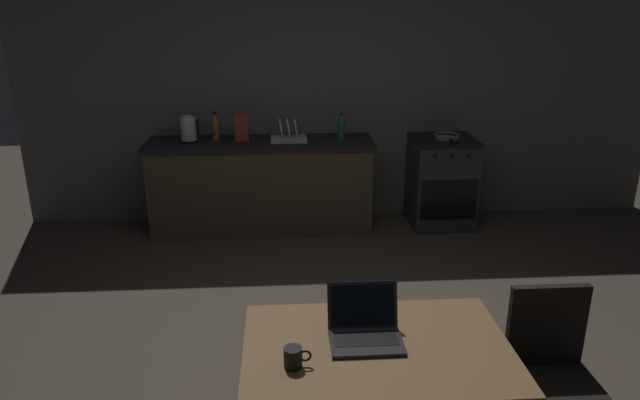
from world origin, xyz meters
name	(u,v)px	position (x,y,z in m)	size (l,w,h in m)	color
ground_plane	(340,360)	(0.00, 0.00, 0.00)	(12.00, 12.00, 0.00)	#473D33
back_wall	(345,81)	(0.30, 2.66, 1.39)	(6.40, 0.10, 2.79)	#61635E
kitchen_counter	(262,185)	(-0.54, 2.31, 0.44)	(2.16, 0.64, 0.88)	#4C3D2D
stove_oven	(441,182)	(1.24, 2.31, 0.44)	(0.60, 0.62, 0.88)	#2D2D30
dining_table	(377,361)	(0.06, -0.95, 0.65)	(1.17, 0.78, 0.72)	brown
chair	(552,368)	(0.91, -0.87, 0.51)	(0.40, 0.40, 0.89)	black
laptop	(365,330)	(0.01, -0.89, 0.77)	(0.32, 0.29, 0.22)	#232326
electric_kettle	(189,129)	(-1.21, 2.31, 1.00)	(0.17, 0.15, 0.25)	black
bottle	(341,128)	(0.23, 2.26, 1.01)	(0.07, 0.07, 0.27)	#19592D
frying_pan	(447,136)	(1.26, 2.28, 0.91)	(0.24, 0.41, 0.05)	gray
coffee_mug	(294,357)	(-0.31, -1.08, 0.77)	(0.12, 0.08, 0.09)	black
cereal_box	(241,128)	(-0.71, 2.33, 1.01)	(0.13, 0.05, 0.25)	#B2382D
dish_rack	(289,136)	(-0.27, 2.31, 0.93)	(0.34, 0.26, 0.21)	silver
bottle_b	(215,127)	(-0.96, 2.39, 1.01)	(0.07, 0.07, 0.27)	#8C601E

